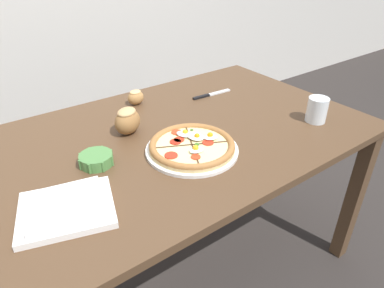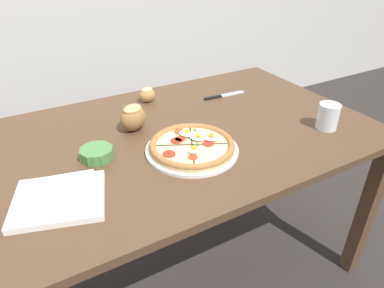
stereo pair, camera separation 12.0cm
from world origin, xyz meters
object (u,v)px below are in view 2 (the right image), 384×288
(water_glass, at_px, (328,118))
(bread_piece_near, at_px, (133,117))
(bread_piece_mid, at_px, (147,95))
(pizza, at_px, (192,146))
(dining_table, at_px, (175,152))
(ramekin_bowl, at_px, (97,153))
(napkin_folded, at_px, (59,198))
(knife_main, at_px, (224,95))

(water_glass, bearing_deg, bread_piece_near, 151.46)
(bread_piece_mid, bearing_deg, pizza, -93.81)
(water_glass, bearing_deg, dining_table, 154.60)
(dining_table, bearing_deg, ramekin_bowl, -174.96)
(napkin_folded, bearing_deg, bread_piece_mid, 46.79)
(dining_table, bearing_deg, knife_main, 29.24)
(pizza, xyz_separation_m, ramekin_bowl, (-0.31, 0.12, 0.00))
(pizza, bearing_deg, knife_main, 43.54)
(ramekin_bowl, xyz_separation_m, bread_piece_mid, (0.34, 0.35, 0.02))
(ramekin_bowl, height_order, napkin_folded, ramekin_bowl)
(bread_piece_near, relative_size, knife_main, 0.66)
(ramekin_bowl, relative_size, bread_piece_near, 0.84)
(bread_piece_near, distance_m, bread_piece_mid, 0.27)
(bread_piece_near, xyz_separation_m, bread_piece_mid, (0.15, 0.22, -0.02))
(pizza, bearing_deg, napkin_folded, -173.41)
(napkin_folded, distance_m, water_glass, 1.02)
(dining_table, relative_size, napkin_folded, 5.17)
(bread_piece_near, bearing_deg, pizza, -64.75)
(bread_piece_near, xyz_separation_m, water_glass, (0.67, -0.36, -0.01))
(pizza, height_order, bread_piece_near, bread_piece_near)
(ramekin_bowl, distance_m, water_glass, 0.89)
(napkin_folded, height_order, knife_main, napkin_folded)
(pizza, xyz_separation_m, water_glass, (0.55, -0.11, 0.03))
(dining_table, height_order, pizza, pizza)
(napkin_folded, xyz_separation_m, bread_piece_near, (0.35, 0.31, 0.04))
(bread_piece_near, bearing_deg, ramekin_bowl, -144.48)
(water_glass, bearing_deg, pizza, 168.68)
(napkin_folded, xyz_separation_m, bread_piece_mid, (0.50, 0.53, 0.02))
(pizza, distance_m, bread_piece_mid, 0.48)
(pizza, distance_m, bread_piece_near, 0.28)
(knife_main, height_order, water_glass, water_glass)
(dining_table, bearing_deg, water_glass, -25.40)
(pizza, xyz_separation_m, bread_piece_mid, (0.03, 0.47, 0.02))
(bread_piece_near, relative_size, water_glass, 1.38)
(bread_piece_mid, bearing_deg, dining_table, -94.72)
(dining_table, distance_m, ramekin_bowl, 0.33)
(pizza, height_order, bread_piece_mid, bread_piece_mid)
(pizza, bearing_deg, ramekin_bowl, 158.37)
(ramekin_bowl, height_order, bread_piece_near, bread_piece_near)
(bread_piece_near, height_order, knife_main, bread_piece_near)
(pizza, bearing_deg, bread_piece_near, 115.25)
(pizza, height_order, water_glass, water_glass)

